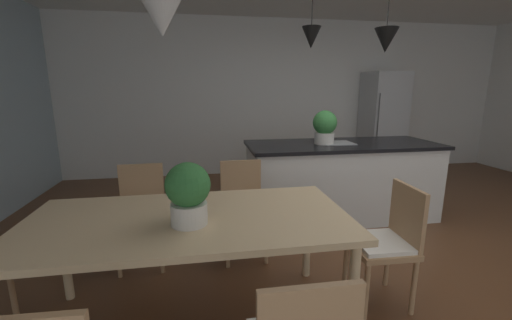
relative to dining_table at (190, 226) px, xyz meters
name	(u,v)px	position (x,y,z in m)	size (l,w,h in m)	color
ground_plane	(386,256)	(1.77, 0.60, -0.70)	(10.00, 8.40, 0.04)	brown
wall_back_kitchen	(293,98)	(1.77, 3.86, 0.67)	(10.00, 0.12, 2.70)	silver
dining_table	(190,226)	(0.00, 0.00, 0.00)	(1.98, 0.97, 0.75)	#D1B284
chair_far_right	(243,206)	(0.44, 0.85, -0.21)	(0.41, 0.41, 0.87)	#A87F56
chair_kitchen_end	(387,240)	(1.36, 0.00, -0.21)	(0.41, 0.41, 0.87)	#A87F56
chair_far_left	(141,212)	(-0.45, 0.85, -0.21)	(0.41, 0.41, 0.87)	#A87F56
kitchen_island	(341,179)	(1.71, 1.56, -0.22)	(2.22, 0.85, 0.91)	silver
refrigerator	(382,123)	(3.33, 3.46, 0.22)	(0.65, 0.67, 1.81)	#B2B5B7
pendant_over_table	(161,16)	(-0.10, 0.11, 1.24)	(0.25, 0.25, 0.89)	black
pendant_over_island_main	(311,38)	(1.28, 1.56, 1.37)	(0.20, 0.20, 0.76)	black
pendant_over_island_aux	(386,40)	(2.14, 1.56, 1.36)	(0.26, 0.26, 0.79)	black
potted_plant_on_island	(325,126)	(1.48, 1.56, 0.42)	(0.27, 0.27, 0.38)	beige
potted_plant_on_table	(188,192)	(0.01, -0.11, 0.26)	(0.26, 0.26, 0.37)	beige
vase_on_dining_table	(195,209)	(0.04, -0.10, 0.15)	(0.08, 0.08, 0.17)	silver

